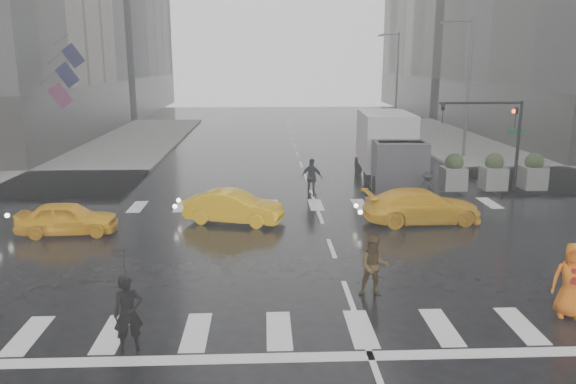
{
  "coord_description": "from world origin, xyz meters",
  "views": [
    {
      "loc": [
        -2.32,
        -18.48,
        6.42
      ],
      "look_at": [
        -1.43,
        2.0,
        1.56
      ],
      "focal_mm": 35.0,
      "sensor_mm": 36.0,
      "label": 1
    }
  ],
  "objects_px": {
    "pedestrian_brown": "(374,266)",
    "taxi_mid": "(234,207)",
    "traffic_signal_pole": "(499,128)",
    "box_truck": "(389,147)",
    "pedestrian_orange": "(572,280)",
    "taxi_front": "(68,218)"
  },
  "relations": [
    {
      "from": "pedestrian_brown",
      "to": "taxi_front",
      "type": "xyz_separation_m",
      "value": [
        -10.4,
        6.08,
        -0.23
      ]
    },
    {
      "from": "traffic_signal_pole",
      "to": "box_truck",
      "type": "xyz_separation_m",
      "value": [
        -4.78,
        2.43,
        -1.27
      ]
    },
    {
      "from": "traffic_signal_pole",
      "to": "pedestrian_orange",
      "type": "distance_m",
      "value": 14.17
    },
    {
      "from": "traffic_signal_pole",
      "to": "taxi_mid",
      "type": "bearing_deg",
      "value": -159.64
    },
    {
      "from": "pedestrian_brown",
      "to": "taxi_front",
      "type": "relative_size",
      "value": 0.46
    },
    {
      "from": "pedestrian_orange",
      "to": "taxi_mid",
      "type": "height_order",
      "value": "pedestrian_orange"
    },
    {
      "from": "pedestrian_brown",
      "to": "pedestrian_orange",
      "type": "xyz_separation_m",
      "value": [
        4.75,
        -1.52,
        0.13
      ]
    },
    {
      "from": "traffic_signal_pole",
      "to": "pedestrian_brown",
      "type": "bearing_deg",
      "value": -124.72
    },
    {
      "from": "pedestrian_orange",
      "to": "pedestrian_brown",
      "type": "bearing_deg",
      "value": -179.07
    },
    {
      "from": "taxi_front",
      "to": "box_truck",
      "type": "xyz_separation_m",
      "value": [
        13.94,
        8.36,
        1.33
      ]
    },
    {
      "from": "traffic_signal_pole",
      "to": "box_truck",
      "type": "relative_size",
      "value": 0.65
    },
    {
      "from": "pedestrian_brown",
      "to": "taxi_mid",
      "type": "bearing_deg",
      "value": 126.33
    },
    {
      "from": "traffic_signal_pole",
      "to": "pedestrian_orange",
      "type": "relative_size",
      "value": 2.3
    },
    {
      "from": "pedestrian_brown",
      "to": "taxi_mid",
      "type": "height_order",
      "value": "pedestrian_brown"
    },
    {
      "from": "pedestrian_orange",
      "to": "taxi_mid",
      "type": "xyz_separation_m",
      "value": [
        -8.99,
        8.87,
        -0.33
      ]
    },
    {
      "from": "traffic_signal_pole",
      "to": "pedestrian_orange",
      "type": "bearing_deg",
      "value": -104.78
    },
    {
      "from": "pedestrian_brown",
      "to": "pedestrian_orange",
      "type": "relative_size",
      "value": 0.87
    },
    {
      "from": "traffic_signal_pole",
      "to": "taxi_mid",
      "type": "xyz_separation_m",
      "value": [
        -12.56,
        -4.66,
        -2.57
      ]
    },
    {
      "from": "box_truck",
      "to": "taxi_front",
      "type": "bearing_deg",
      "value": -146.04
    },
    {
      "from": "pedestrian_orange",
      "to": "taxi_front",
      "type": "xyz_separation_m",
      "value": [
        -15.15,
        7.6,
        -0.36
      ]
    },
    {
      "from": "traffic_signal_pole",
      "to": "taxi_mid",
      "type": "height_order",
      "value": "traffic_signal_pole"
    },
    {
      "from": "pedestrian_brown",
      "to": "taxi_mid",
      "type": "relative_size",
      "value": 0.43
    }
  ]
}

